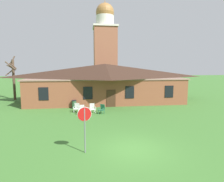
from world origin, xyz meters
TOP-DOWN VIEW (x-y plane):
  - ground_plane at (0.00, 0.00)m, footprint 200.00×200.00m
  - brick_building at (0.00, 17.05)m, footprint 21.07×10.40m
  - dome_tower at (1.40, 31.36)m, footprint 5.18×5.18m
  - stop_sign at (-2.77, -0.02)m, footprint 0.78×0.25m
  - lawn_chair_by_porch at (-3.75, 9.86)m, footprint 0.71×0.75m
  - lawn_chair_near_door at (-3.18, 8.80)m, footprint 0.64×0.67m
  - lawn_chair_left_end at (-2.09, 9.49)m, footprint 0.71×0.75m
  - lawn_chair_middle at (-1.13, 8.92)m, footprint 0.85×0.87m
  - bare_tree_beside_building at (-13.36, 19.08)m, footprint 1.79×1.97m
  - trash_bin at (-4.15, 11.76)m, footprint 0.56×0.56m

SIDE VIEW (x-z plane):
  - ground_plane at x=0.00m, z-range 0.00..0.00m
  - trash_bin at x=-4.15m, z-range 0.01..0.99m
  - lawn_chair_by_porch at x=-3.75m, z-range 0.02..0.98m
  - lawn_chair_near_door at x=-3.18m, z-range 0.02..0.98m
  - lawn_chair_left_end at x=-2.09m, z-range 0.02..0.98m
  - lawn_chair_middle at x=-1.13m, z-range 0.02..0.98m
  - stop_sign at x=-2.77m, z-range 0.56..3.18m
  - brick_building at x=0.00m, z-range 0.05..5.35m
  - bare_tree_beside_building at x=-13.36m, z-range 0.14..6.61m
  - dome_tower at x=1.40m, z-range -0.82..18.43m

